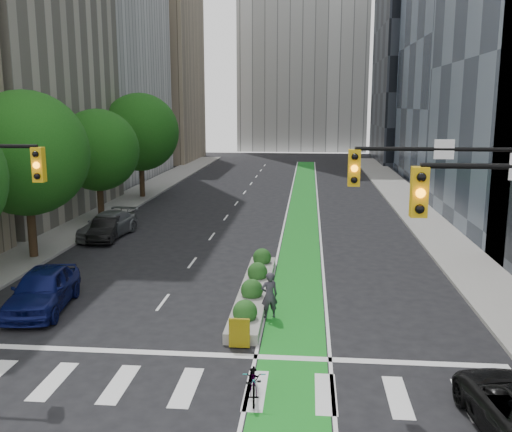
% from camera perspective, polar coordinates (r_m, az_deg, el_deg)
% --- Properties ---
extents(ground, '(160.00, 160.00, 0.00)m').
position_cam_1_polar(ground, '(18.18, -6.27, -15.20)').
color(ground, black).
rests_on(ground, ground).
extents(sidewalk_left, '(3.60, 90.00, 0.15)m').
position_cam_1_polar(sidewalk_left, '(44.40, -14.81, 0.41)').
color(sidewalk_left, gray).
rests_on(sidewalk_left, ground).
extents(sidewalk_right, '(3.60, 90.00, 0.15)m').
position_cam_1_polar(sidewalk_right, '(42.55, 16.59, -0.14)').
color(sidewalk_right, gray).
rests_on(sidewalk_right, ground).
extents(bike_lane_paint, '(2.20, 70.00, 0.01)m').
position_cam_1_polar(bike_lane_paint, '(46.64, 4.74, 1.16)').
color(bike_lane_paint, '#167E1E').
rests_on(bike_lane_paint, ground).
extents(building_tan_far, '(14.00, 16.00, 26.00)m').
position_cam_1_polar(building_tan_far, '(85.37, -10.94, 14.25)').
color(building_tan_far, tan).
rests_on(building_tan_far, ground).
extents(building_dark_end, '(14.00, 18.00, 28.00)m').
position_cam_1_polar(building_dark_end, '(85.78, 17.03, 14.63)').
color(building_dark_end, black).
rests_on(building_dark_end, ground).
extents(tree_mid, '(6.40, 6.40, 8.78)m').
position_cam_1_polar(tree_mid, '(31.54, -22.00, 5.82)').
color(tree_mid, black).
rests_on(tree_mid, ground).
extents(tree_midfar, '(5.60, 5.60, 7.76)m').
position_cam_1_polar(tree_midfar, '(40.71, -15.52, 6.35)').
color(tree_midfar, black).
rests_on(tree_midfar, ground).
extents(tree_far, '(6.60, 6.60, 9.00)m').
position_cam_1_polar(tree_far, '(50.12, -11.51, 8.21)').
color(tree_far, black).
rests_on(tree_far, ground).
extents(signal_right, '(5.82, 0.51, 7.20)m').
position_cam_1_polar(signal_right, '(17.54, 22.68, -0.38)').
color(signal_right, black).
rests_on(signal_right, ground).
extents(median_planter, '(1.20, 10.26, 1.10)m').
position_cam_1_polar(median_planter, '(24.33, -0.17, -7.25)').
color(median_planter, gray).
rests_on(median_planter, ground).
extents(bicycle, '(0.79, 1.83, 0.94)m').
position_cam_1_polar(bicycle, '(16.51, -0.18, -16.18)').
color(bicycle, gray).
rests_on(bicycle, ground).
extents(cyclist, '(0.77, 0.63, 1.80)m').
position_cam_1_polar(cyclist, '(21.88, 1.35, -7.92)').
color(cyclist, '#36333D').
rests_on(cyclist, ground).
extents(parked_car_left_near, '(2.65, 5.21, 1.70)m').
position_cam_1_polar(parked_car_left_near, '(24.24, -20.55, -6.87)').
color(parked_car_left_near, '#0D1450').
rests_on(parked_car_left_near, ground).
extents(parked_car_left_mid, '(1.92, 4.23, 1.35)m').
position_cam_1_polar(parked_car_left_mid, '(35.41, -14.79, -1.27)').
color(parked_car_left_mid, black).
rests_on(parked_car_left_mid, ground).
extents(parked_car_left_far, '(2.78, 5.41, 1.50)m').
position_cam_1_polar(parked_car_left_far, '(36.18, -14.59, -0.87)').
color(parked_car_left_far, slate).
rests_on(parked_car_left_far, ground).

